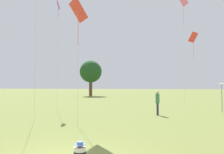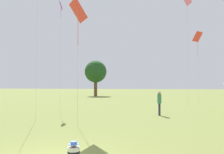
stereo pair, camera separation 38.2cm
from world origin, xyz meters
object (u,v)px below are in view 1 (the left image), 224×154
person_standing_2 (158,100)px  kite_2 (183,3)px  kite_4 (193,38)px  kite_1 (58,10)px  kite_5 (78,12)px  distant_tree_0 (91,72)px  seated_toddler (80,153)px

person_standing_2 → kite_2: size_ratio=0.16×
kite_2 → kite_4: (1.69, 4.98, -2.76)m
kite_1 → kite_5: size_ratio=1.43×
kite_1 → distant_tree_0: kite_1 is taller
person_standing_2 → kite_5: kite_5 is taller
person_standing_2 → kite_4: bearing=25.4°
seated_toddler → kite_2: (4.92, 17.45, 10.67)m
kite_4 → seated_toddler: bearing=67.7°
seated_toddler → kite_1: (-6.57, 11.98, 8.85)m
kite_4 → kite_5: 19.34m
kite_2 → kite_4: bearing=8.3°
kite_4 → person_standing_2: bearing=63.5°
seated_toddler → kite_2: 21.04m
seated_toddler → person_standing_2: size_ratio=0.32×
kite_1 → distant_tree_0: bearing=29.2°
seated_toddler → kite_5: size_ratio=0.09×
kite_5 → distant_tree_0: size_ratio=0.89×
kite_1 → kite_2: bearing=-46.8°
kite_2 → kite_4: 5.94m
kite_1 → distant_tree_0: size_ratio=1.27×
kite_4 → distant_tree_0: size_ratio=1.14×
seated_toddler → person_standing_2: bearing=81.7°
kite_4 → distant_tree_0: kite_4 is taller
kite_5 → kite_4: bearing=-22.4°
person_standing_2 → seated_toddler: bearing=-145.7°
seated_toddler → kite_2: size_ratio=0.05×
seated_toddler → kite_1: bearing=122.1°
kite_2 → kite_5: (-7.01, -12.20, -4.59)m
seated_toddler → person_standing_2: (2.20, 10.68, 0.90)m
kite_2 → distant_tree_0: bearing=64.5°
person_standing_2 → kite_4: kite_4 is taller
seated_toddler → kite_5: 8.30m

